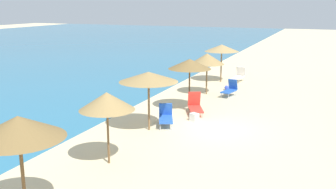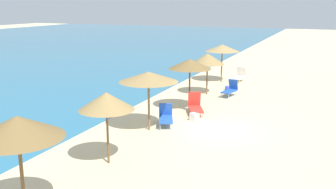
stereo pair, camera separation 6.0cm
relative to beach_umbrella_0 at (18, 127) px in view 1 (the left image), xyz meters
name	(u,v)px [view 1 (the left image)]	position (x,y,z in m)	size (l,w,h in m)	color
ground_plane	(212,129)	(9.49, -2.46, -2.61)	(160.00, 160.00, 0.00)	beige
beach_umbrella_0	(18,127)	(0.00, 0.00, 0.00)	(2.41, 2.41, 2.92)	brown
beach_umbrella_1	(107,101)	(4.16, -0.08, -0.27)	(2.00, 2.00, 2.67)	brown
beach_umbrella_2	(149,77)	(8.23, 0.21, -0.12)	(2.69, 2.69, 2.73)	brown
beach_umbrella_3	(190,64)	(12.20, -0.35, -0.05)	(2.32, 2.32, 2.83)	brown
beach_umbrella_4	(207,59)	(16.26, -0.09, -0.30)	(2.20, 2.20, 2.66)	brown
beach_umbrella_5	(222,48)	(20.67, 0.13, -0.08)	(2.53, 2.53, 2.79)	brown
lounge_chair_0	(166,116)	(9.18, -0.22, -2.18)	(1.55, 1.16, 0.99)	blue
lounge_chair_1	(239,76)	(21.28, -1.10, -2.17)	(1.64, 0.81, 1.06)	white
lounge_chair_2	(230,89)	(16.30, -1.63, -2.16)	(1.46, 0.84, 1.03)	blue
lounge_chair_3	(195,106)	(11.66, -0.88, -2.19)	(1.66, 1.27, 1.11)	red
beach_ball	(227,88)	(18.00, -1.01, -2.46)	(0.31, 0.31, 0.31)	blue
cooler_box	(194,117)	(10.36, -1.28, -2.41)	(0.41, 0.30, 0.39)	white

